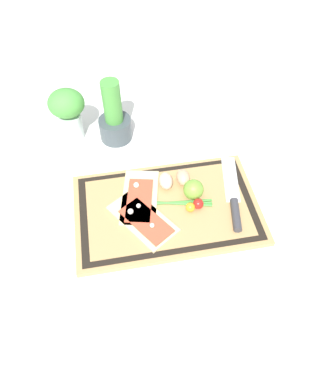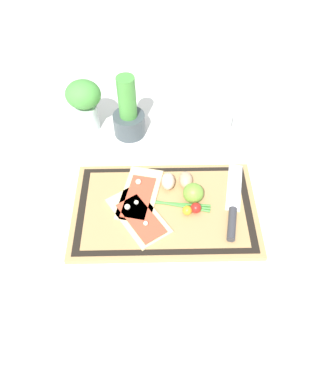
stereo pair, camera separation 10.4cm
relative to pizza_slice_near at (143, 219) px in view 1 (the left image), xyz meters
The scene contains 14 objects.
ground_plane 0.08m from the pizza_slice_near, 24.72° to the left, with size 6.00×6.00×0.00m, color white.
cutting_board 0.08m from the pizza_slice_near, 24.72° to the left, with size 0.51×0.32×0.02m.
pizza_slice_near is the anchor object (origin of this frame).
pizza_slice_far 0.07m from the pizza_slice_near, 89.37° to the left, with size 0.14×0.21×0.02m.
knife 0.25m from the pizza_slice_near, ahead, with size 0.08×0.27×0.02m.
egg_brown 0.18m from the pizza_slice_near, 40.77° to the left, with size 0.04×0.06×0.04m, color tan.
egg_pink 0.14m from the pizza_slice_near, 53.42° to the left, with size 0.04×0.06×0.04m, color beige.
lime 0.16m from the pizza_slice_near, 21.28° to the left, with size 0.06×0.06×0.06m, color #70A838.
cherry_tomato_red 0.16m from the pizza_slice_near, ahead, with size 0.03×0.03×0.03m, color red.
cherry_tomato_yellow 0.13m from the pizza_slice_near, ahead, with size 0.03×0.03×0.03m, color gold.
scallion_bunch 0.08m from the pizza_slice_near, 33.21° to the left, with size 0.25×0.07×0.01m.
herb_pot 0.36m from the pizza_slice_near, 96.03° to the left, with size 0.10×0.10×0.21m.
sauce_jar 0.43m from the pizza_slice_near, 53.57° to the left, with size 0.07×0.07×0.11m.
herb_glass 0.43m from the pizza_slice_near, 114.42° to the left, with size 0.11×0.10×0.18m.
Camera 1 is at (-0.12, -0.60, 0.85)m, focal length 35.00 mm.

